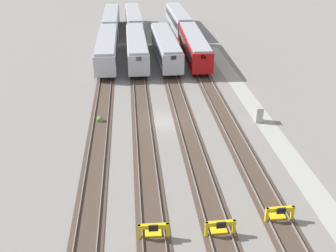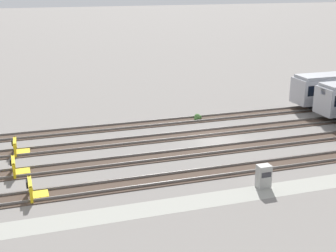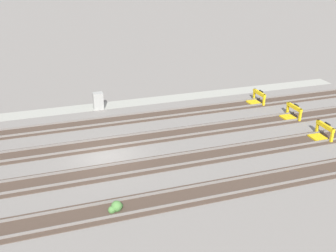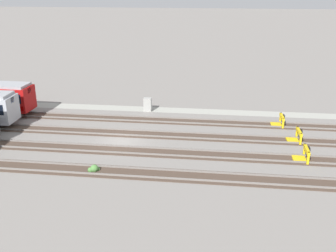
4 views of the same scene
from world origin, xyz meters
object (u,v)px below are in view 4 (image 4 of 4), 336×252
Objects in this scene: bumper_stop_near_inner_track at (296,136)px; electrical_cabinet at (148,105)px; bumper_stop_middle_track at (303,155)px; bumper_stop_nearest_track at (279,121)px; weed_clump at (94,169)px.

electrical_cabinet is at bearing -25.43° from bumper_stop_near_inner_track.
bumper_stop_near_inner_track is 1.25× the size of electrical_cabinet.
electrical_cabinet reaches higher than bumper_stop_middle_track.
bumper_stop_nearest_track is 8.63m from bumper_stop_middle_track.
bumper_stop_middle_track is 17.82m from weed_clump.
electrical_cabinet reaches higher than bumper_stop_near_inner_track.
weed_clump is at bearing 26.46° from bumper_stop_near_inner_track.
weed_clump is (17.27, 4.38, -0.27)m from bumper_stop_middle_track.
electrical_cabinet is 16.28m from weed_clump.
electrical_cabinet is (15.83, -7.53, 0.29)m from bumper_stop_near_inner_track.
weed_clump is (1.58, 16.20, -0.56)m from electrical_cabinet.
bumper_stop_near_inner_track reaches higher than weed_clump.
electrical_cabinet reaches higher than bumper_stop_nearest_track.
bumper_stop_nearest_track is at bearing 167.73° from electrical_cabinet.
weed_clump is (16.43, 12.97, -0.27)m from bumper_stop_nearest_track.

